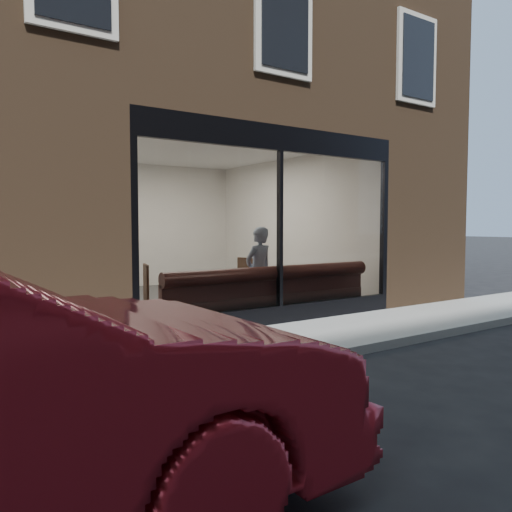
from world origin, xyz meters
TOP-DOWN VIEW (x-y plane):
  - ground at (0.00, 0.00)m, footprint 120.00×120.00m
  - sidewalk_near at (0.00, 1.00)m, footprint 40.00×2.00m
  - kerb_near at (0.00, -0.05)m, footprint 40.00×0.10m
  - host_building_pier_right at (3.75, 8.00)m, footprint 2.50×12.00m
  - host_building_backfill at (0.00, 11.00)m, footprint 5.00×6.00m
  - cafe_floor at (0.00, 5.00)m, footprint 6.00×6.00m
  - cafe_ceiling at (0.00, 5.00)m, footprint 6.00×6.00m
  - cafe_wall_back at (0.00, 7.99)m, footprint 5.00×0.00m
  - cafe_wall_left at (-2.49, 5.00)m, footprint 0.00×6.00m
  - cafe_wall_right at (2.49, 5.00)m, footprint 0.00×6.00m
  - storefront_kick at (0.00, 2.05)m, footprint 5.00×0.10m
  - storefront_header at (0.00, 2.05)m, footprint 5.00×0.10m
  - storefront_mullion at (0.00, 2.05)m, footprint 0.06×0.10m
  - storefront_glass at (0.00, 2.02)m, footprint 4.80×0.00m
  - banquette at (0.00, 2.45)m, footprint 4.00×0.55m
  - person at (0.04, 2.71)m, footprint 0.64×0.48m
  - cafe_table_left at (-0.52, 3.35)m, footprint 0.80×0.80m
  - cafe_table_right at (1.31, 3.09)m, footprint 0.61×0.61m
  - cafe_chair_left at (-1.86, 3.64)m, footprint 0.57×0.57m
  - cafe_chair_right at (0.47, 4.01)m, footprint 0.53×0.53m
  - wall_poster at (-2.45, 3.95)m, footprint 0.02×0.64m

SIDE VIEW (x-z plane):
  - ground at x=0.00m, z-range 0.00..0.00m
  - sidewalk_near at x=0.00m, z-range 0.00..0.01m
  - cafe_floor at x=0.00m, z-range 0.02..0.02m
  - kerb_near at x=0.00m, z-range 0.00..0.12m
  - storefront_kick at x=0.00m, z-range 0.00..0.30m
  - banquette at x=0.00m, z-range 0.00..0.45m
  - cafe_chair_left at x=-1.86m, z-range 0.22..0.26m
  - cafe_chair_right at x=0.47m, z-range 0.22..0.26m
  - cafe_table_left at x=-0.52m, z-range 0.72..0.76m
  - cafe_table_right at x=1.31m, z-range 0.72..0.76m
  - person at x=0.04m, z-range 0.00..1.58m
  - storefront_mullion at x=0.00m, z-range 0.30..2.80m
  - storefront_glass at x=0.00m, z-range -0.85..3.95m
  - wall_poster at x=-2.45m, z-range 1.14..2.00m
  - cafe_wall_back at x=0.00m, z-range -0.90..4.10m
  - cafe_wall_left at x=-2.49m, z-range -1.40..4.60m
  - cafe_wall_right at x=2.49m, z-range -1.40..4.60m
  - host_building_pier_right at x=3.75m, z-range 0.00..3.20m
  - host_building_backfill at x=0.00m, z-range 0.00..3.20m
  - storefront_header at x=0.00m, z-range 2.80..3.20m
  - cafe_ceiling at x=0.00m, z-range 3.19..3.19m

